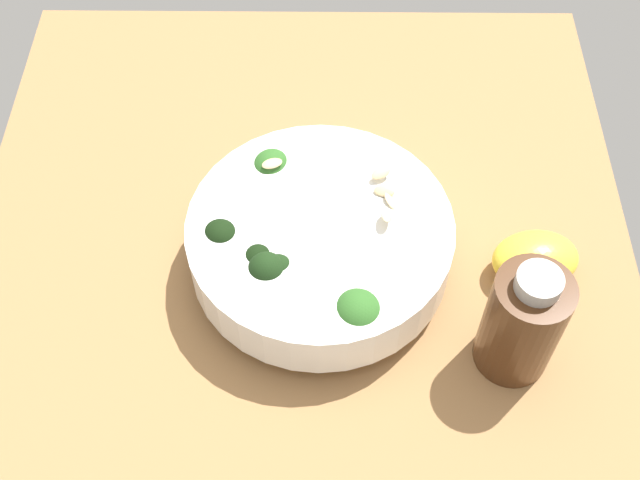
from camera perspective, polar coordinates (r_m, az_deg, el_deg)
name	(u,v)px	position (r cm, az deg, el deg)	size (l,w,h in cm)	color
ground_plane	(302,238)	(76.05, -1.30, 0.16)	(59.55, 59.55, 3.86)	#996D42
bowl_of_broccoli	(319,242)	(68.64, -0.10, -0.13)	(22.27, 22.27, 7.70)	white
lemon_wedge	(535,260)	(72.19, 14.81, -1.33)	(7.46, 5.46, 4.22)	yellow
bottle_tall	(523,322)	(64.65, 13.98, -5.60)	(6.05, 6.05, 11.77)	#472814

